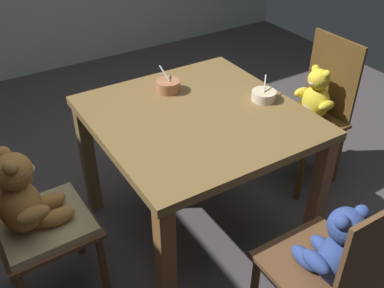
# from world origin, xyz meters

# --- Properties ---
(ground_plane) EXTENTS (5.20, 5.20, 0.04)m
(ground_plane) POSITION_xyz_m (0.00, 0.00, -0.02)
(ground_plane) COLOR #454042
(dining_table) EXTENTS (0.97, 1.00, 0.75)m
(dining_table) POSITION_xyz_m (0.00, 0.00, 0.64)
(dining_table) COLOR brown
(dining_table) RESTS_ON ground_plane
(teddy_chair_near_right) EXTENTS (0.38, 0.40, 0.92)m
(teddy_chair_near_right) POSITION_xyz_m (0.86, 0.04, 0.52)
(teddy_chair_near_right) COLOR brown
(teddy_chair_near_right) RESTS_ON ground_plane
(teddy_chair_near_left) EXTENTS (0.42, 0.41, 0.88)m
(teddy_chair_near_left) POSITION_xyz_m (-0.85, -0.02, 0.55)
(teddy_chair_near_left) COLOR brown
(teddy_chair_near_left) RESTS_ON ground_plane
(teddy_chair_near_front) EXTENTS (0.41, 0.42, 0.91)m
(teddy_chair_near_front) POSITION_xyz_m (0.07, -0.88, 0.53)
(teddy_chair_near_front) COLOR brown
(teddy_chair_near_front) RESTS_ON ground_plane
(porridge_bowl_terracotta_far_center) EXTENTS (0.13, 0.14, 0.12)m
(porridge_bowl_terracotta_far_center) POSITION_xyz_m (-0.01, 0.28, 0.78)
(porridge_bowl_terracotta_far_center) COLOR #B2704A
(porridge_bowl_terracotta_far_center) RESTS_ON dining_table
(porridge_bowl_cream_near_right) EXTENTS (0.12, 0.12, 0.11)m
(porridge_bowl_cream_near_right) POSITION_xyz_m (0.36, -0.06, 0.77)
(porridge_bowl_cream_near_right) COLOR beige
(porridge_bowl_cream_near_right) RESTS_ON dining_table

